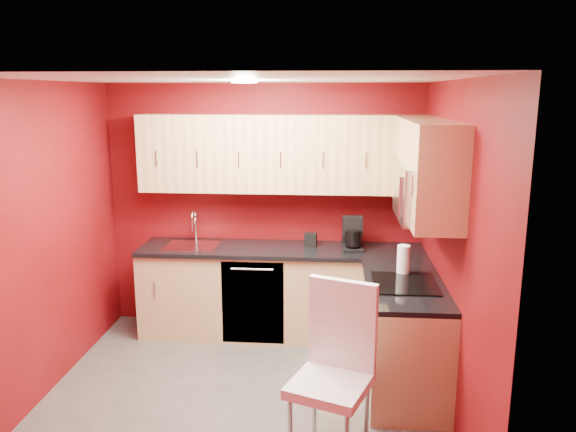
# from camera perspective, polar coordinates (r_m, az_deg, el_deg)

# --- Properties ---
(floor) EXTENTS (3.20, 3.20, 0.00)m
(floor) POSITION_cam_1_polar(r_m,az_deg,el_deg) (4.82, -4.52, -17.56)
(floor) COLOR #54524E
(floor) RESTS_ON ground
(ceiling) EXTENTS (3.20, 3.20, 0.00)m
(ceiling) POSITION_cam_1_polar(r_m,az_deg,el_deg) (4.18, -5.11, 13.69)
(ceiling) COLOR white
(ceiling) RESTS_ON wall_back
(wall_back) EXTENTS (3.20, 0.00, 3.20)m
(wall_back) POSITION_cam_1_polar(r_m,az_deg,el_deg) (5.78, -2.39, 0.88)
(wall_back) COLOR maroon
(wall_back) RESTS_ON floor
(wall_front) EXTENTS (3.20, 0.00, 3.20)m
(wall_front) POSITION_cam_1_polar(r_m,az_deg,el_deg) (2.94, -9.62, -10.84)
(wall_front) COLOR maroon
(wall_front) RESTS_ON floor
(wall_left) EXTENTS (0.00, 3.00, 3.00)m
(wall_left) POSITION_cam_1_polar(r_m,az_deg,el_deg) (4.85, -23.80, -2.42)
(wall_left) COLOR maroon
(wall_left) RESTS_ON floor
(wall_right) EXTENTS (0.00, 3.00, 3.00)m
(wall_right) POSITION_cam_1_polar(r_m,az_deg,el_deg) (4.37, 16.42, -3.41)
(wall_right) COLOR maroon
(wall_right) RESTS_ON floor
(base_cabinets_back) EXTENTS (2.80, 0.60, 0.87)m
(base_cabinets_back) POSITION_cam_1_polar(r_m,az_deg,el_deg) (5.69, -0.66, -7.83)
(base_cabinets_back) COLOR tan
(base_cabinets_back) RESTS_ON floor
(base_cabinets_right) EXTENTS (0.60, 1.30, 0.87)m
(base_cabinets_right) POSITION_cam_1_polar(r_m,az_deg,el_deg) (4.83, 11.66, -11.92)
(base_cabinets_right) COLOR tan
(base_cabinets_right) RESTS_ON floor
(countertop_back) EXTENTS (2.80, 0.63, 0.04)m
(countertop_back) POSITION_cam_1_polar(r_m,az_deg,el_deg) (5.54, -0.69, -3.46)
(countertop_back) COLOR black
(countertop_back) RESTS_ON base_cabinets_back
(countertop_right) EXTENTS (0.63, 1.27, 0.04)m
(countertop_right) POSITION_cam_1_polar(r_m,az_deg,el_deg) (4.64, 11.74, -6.88)
(countertop_right) COLOR black
(countertop_right) RESTS_ON base_cabinets_right
(upper_cabinets_back) EXTENTS (2.80, 0.35, 0.75)m
(upper_cabinets_back) POSITION_cam_1_polar(r_m,az_deg,el_deg) (5.50, -0.58, 6.37)
(upper_cabinets_back) COLOR #E0B97F
(upper_cabinets_back) RESTS_ON wall_back
(upper_cabinets_right) EXTENTS (0.35, 1.55, 0.75)m
(upper_cabinets_right) POSITION_cam_1_polar(r_m,az_deg,el_deg) (4.64, 13.70, 5.68)
(upper_cabinets_right) COLOR #E0B97F
(upper_cabinets_right) RESTS_ON wall_right
(microwave) EXTENTS (0.42, 0.76, 0.42)m
(microwave) POSITION_cam_1_polar(r_m,az_deg,el_deg) (4.44, 13.62, 2.41)
(microwave) COLOR silver
(microwave) RESTS_ON upper_cabinets_right
(cooktop) EXTENTS (0.50, 0.55, 0.01)m
(cooktop) POSITION_cam_1_polar(r_m,az_deg,el_deg) (4.60, 11.74, -6.72)
(cooktop) COLOR black
(cooktop) RESTS_ON countertop_right
(sink) EXTENTS (0.52, 0.42, 0.35)m
(sink) POSITION_cam_1_polar(r_m,az_deg,el_deg) (5.69, -9.74, -2.63)
(sink) COLOR silver
(sink) RESTS_ON countertop_back
(dishwasher_front) EXTENTS (0.60, 0.02, 0.82)m
(dishwasher_front) POSITION_cam_1_polar(r_m,az_deg,el_deg) (5.45, -3.60, -8.79)
(dishwasher_front) COLOR black
(dishwasher_front) RESTS_ON base_cabinets_back
(downlight) EXTENTS (0.20, 0.20, 0.01)m
(downlight) POSITION_cam_1_polar(r_m,az_deg,el_deg) (4.47, -4.45, 13.42)
(downlight) COLOR white
(downlight) RESTS_ON ceiling
(coffee_maker) EXTENTS (0.21, 0.27, 0.32)m
(coffee_maker) POSITION_cam_1_polar(r_m,az_deg,el_deg) (5.45, 6.62, -1.83)
(coffee_maker) COLOR black
(coffee_maker) RESTS_ON countertop_back
(napkin_holder) EXTENTS (0.13, 0.13, 0.13)m
(napkin_holder) POSITION_cam_1_polar(r_m,az_deg,el_deg) (5.59, 2.32, -2.43)
(napkin_holder) COLOR black
(napkin_holder) RESTS_ON countertop_back
(paper_towel) EXTENTS (0.18, 0.18, 0.25)m
(paper_towel) POSITION_cam_1_polar(r_m,az_deg,el_deg) (4.81, 11.64, -4.38)
(paper_towel) COLOR white
(paper_towel) RESTS_ON countertop_right
(dining_chair) EXTENTS (0.63, 0.64, 1.18)m
(dining_chair) POSITION_cam_1_polar(r_m,az_deg,el_deg) (3.83, 4.29, -15.87)
(dining_chair) COLOR white
(dining_chair) RESTS_ON floor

